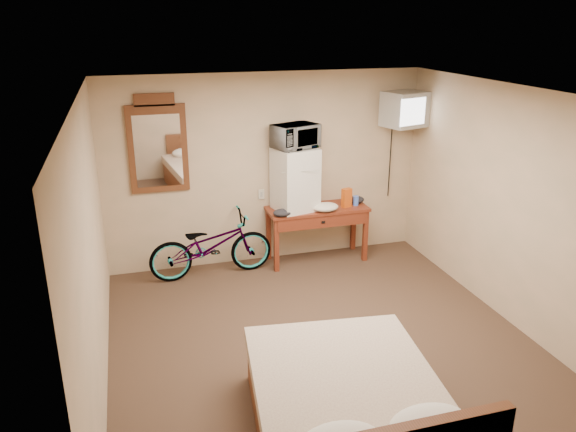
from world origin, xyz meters
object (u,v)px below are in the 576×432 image
at_px(microwave, 295,136).
at_px(wall_mirror, 158,145).
at_px(bicycle, 211,245).
at_px(blue_cup, 356,201).
at_px(crt_television, 405,109).
at_px(bed, 351,413).
at_px(desk, 318,217).
at_px(mini_fridge, 295,179).

distance_m(microwave, wall_mirror, 1.70).
height_order(wall_mirror, bicycle, wall_mirror).
relative_size(microwave, blue_cup, 4.25).
bearing_deg(crt_television, bed, -121.47).
distance_m(blue_cup, crt_television, 1.35).
xyz_separation_m(desk, crt_television, (1.18, 0.02, 1.37)).
xyz_separation_m(crt_television, wall_mirror, (-3.17, 0.25, -0.34)).
distance_m(desk, bicycle, 1.46).
relative_size(blue_cup, bed, 0.06).
height_order(microwave, wall_mirror, wall_mirror).
xyz_separation_m(desk, mini_fridge, (-0.30, 0.06, 0.53)).
distance_m(desk, wall_mirror, 2.26).
bearing_deg(crt_television, mini_fridge, 178.42).
xyz_separation_m(mini_fridge, bicycle, (-1.14, -0.11, -0.75)).
distance_m(wall_mirror, bed, 4.05).
height_order(mini_fridge, crt_television, crt_television).
bearing_deg(bed, mini_fridge, 80.08).
distance_m(mini_fridge, bed, 3.60).
xyz_separation_m(desk, blue_cup, (0.53, -0.01, 0.19)).
bearing_deg(mini_fridge, blue_cup, -5.20).
relative_size(blue_cup, wall_mirror, 0.11).
bearing_deg(crt_television, bicycle, -178.44).
bearing_deg(mini_fridge, wall_mirror, 172.86).
xyz_separation_m(crt_television, bed, (-2.08, -3.40, -1.70)).
height_order(microwave, blue_cup, microwave).
bearing_deg(mini_fridge, microwave, 56.28).
distance_m(blue_cup, wall_mirror, 2.67).
bearing_deg(bed, microwave, 80.08).
relative_size(desk, microwave, 2.44).
bearing_deg(bed, bicycle, 99.22).
relative_size(microwave, crt_television, 0.83).
distance_m(wall_mirror, bicycle, 1.40).
distance_m(desk, blue_cup, 0.56).
height_order(mini_fridge, blue_cup, mini_fridge).
bearing_deg(blue_cup, mini_fridge, 174.80).
height_order(desk, wall_mirror, wall_mirror).
distance_m(desk, mini_fridge, 0.61).
height_order(blue_cup, bed, bed).
xyz_separation_m(wall_mirror, bed, (1.08, -3.66, -1.36)).
bearing_deg(wall_mirror, desk, -7.80).
height_order(desk, blue_cup, blue_cup).
bearing_deg(wall_mirror, crt_television, -4.55).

